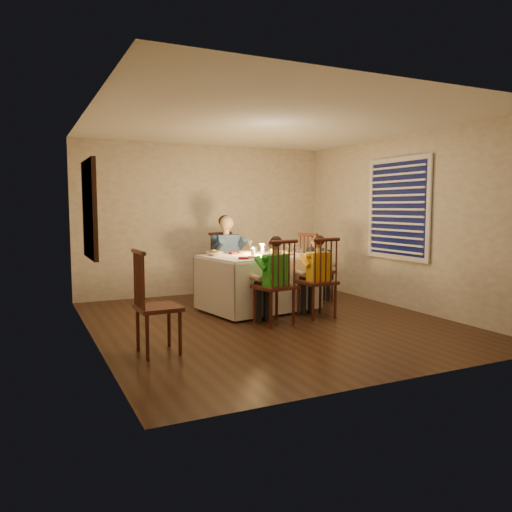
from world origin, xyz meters
name	(u,v)px	position (x,y,z in m)	size (l,w,h in m)	color
ground	(270,322)	(0.00, 0.00, 0.00)	(5.00, 5.00, 0.00)	black
wall_left	(91,228)	(-2.25, 0.00, 1.30)	(0.02, 5.00, 2.60)	beige
wall_right	(404,222)	(2.25, 0.00, 1.30)	(0.02, 5.00, 2.60)	beige
wall_back	(205,220)	(0.00, 2.50, 1.30)	(4.50, 0.02, 2.60)	beige
ceiling	(271,123)	(0.00, 0.00, 2.60)	(5.00, 5.00, 0.00)	white
dining_table	(258,271)	(0.21, 0.79, 0.58)	(1.74, 1.38, 0.79)	silver
chair_adult	(227,301)	(0.06, 1.66, 0.00)	(0.46, 0.44, 1.12)	#37120F
chair_near_left	(274,324)	(0.00, -0.12, 0.00)	(0.46, 0.44, 1.12)	#37120F
chair_near_right	(317,317)	(0.72, -0.01, 0.00)	(0.46, 0.44, 1.12)	#37120F
chair_end	(316,302)	(1.33, 0.96, 0.00)	(0.46, 0.44, 1.12)	#37120F
chair_extra	(159,353)	(-1.70, -0.76, 0.00)	(0.45, 0.43, 1.10)	#37120F
adult	(227,301)	(0.06, 1.66, 0.00)	(0.54, 0.49, 1.39)	#33547F
child_green	(274,324)	(0.00, -0.12, 0.00)	(0.40, 0.37, 1.16)	green
child_yellow	(317,317)	(0.72, -0.01, 0.00)	(0.40, 0.36, 1.14)	gold
child_teal	(316,302)	(1.33, 0.96, 0.00)	(0.36, 0.33, 1.09)	#192E3E
setting_adult	(243,253)	(0.11, 1.13, 0.83)	(0.26, 0.26, 0.02)	white
setting_green	(254,258)	(-0.05, 0.39, 0.83)	(0.26, 0.26, 0.02)	white
setting_yellow	(287,255)	(0.56, 0.54, 0.83)	(0.26, 0.26, 0.02)	white
setting_teal	(286,252)	(0.75, 0.91, 0.83)	(0.26, 0.26, 0.02)	white
candle_left	(253,252)	(0.11, 0.77, 0.87)	(0.06, 0.06, 0.10)	white
candle_right	(263,251)	(0.29, 0.81, 0.87)	(0.06, 0.06, 0.10)	white
squash	(214,252)	(-0.41, 1.02, 0.86)	(0.09, 0.09, 0.09)	yellow
orange_fruit	(272,251)	(0.50, 0.90, 0.86)	(0.08, 0.08, 0.08)	#FC5415
serving_bowl	(215,254)	(-0.40, 1.00, 0.85)	(0.23, 0.23, 0.06)	white
wall_mirror	(90,209)	(-2.22, 0.30, 1.50)	(0.06, 0.95, 1.15)	black
window_blinds	(397,209)	(2.21, 0.10, 1.50)	(0.07, 1.34, 1.54)	#0D1134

